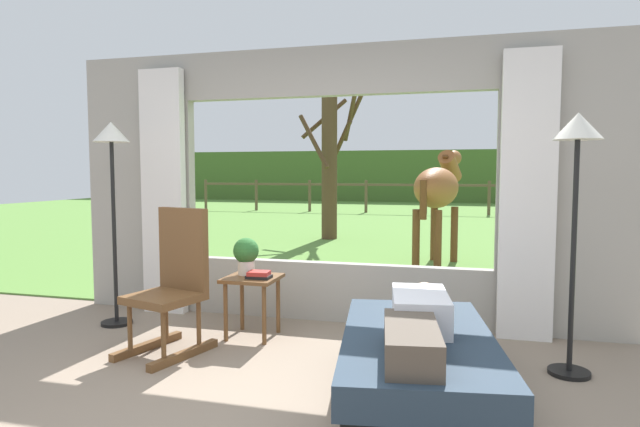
{
  "coord_description": "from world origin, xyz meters",
  "views": [
    {
      "loc": [
        1.17,
        -2.56,
        1.4
      ],
      "look_at": [
        0.0,
        1.8,
        1.05
      ],
      "focal_mm": 29.87,
      "sensor_mm": 36.0,
      "label": 1
    }
  ],
  "objects_px": {
    "book_stack": "(259,275)",
    "horse": "(438,189)",
    "recliner_sofa": "(417,366)",
    "reclining_person": "(418,320)",
    "floor_lamp_left": "(112,162)",
    "side_table": "(252,287)",
    "potted_plant": "(246,254)",
    "rocking_chair": "(174,282)",
    "floor_lamp_right": "(577,165)",
    "pasture_tree": "(330,162)"
  },
  "relations": [
    {
      "from": "floor_lamp_left",
      "to": "side_table",
      "type": "bearing_deg",
      "value": -0.8
    },
    {
      "from": "recliner_sofa",
      "to": "side_table",
      "type": "xyz_separation_m",
      "value": [
        -1.46,
        0.93,
        0.21
      ]
    },
    {
      "from": "recliner_sofa",
      "to": "book_stack",
      "type": "relative_size",
      "value": 8.98
    },
    {
      "from": "reclining_person",
      "to": "book_stack",
      "type": "xyz_separation_m",
      "value": [
        -1.38,
        0.92,
        0.03
      ]
    },
    {
      "from": "horse",
      "to": "side_table",
      "type": "bearing_deg",
      "value": -94.32
    },
    {
      "from": "horse",
      "to": "potted_plant",
      "type": "bearing_deg",
      "value": -95.63
    },
    {
      "from": "recliner_sofa",
      "to": "potted_plant",
      "type": "xyz_separation_m",
      "value": [
        -1.54,
        0.99,
        0.48
      ]
    },
    {
      "from": "recliner_sofa",
      "to": "horse",
      "type": "relative_size",
      "value": 1.0
    },
    {
      "from": "floor_lamp_left",
      "to": "horse",
      "type": "distance_m",
      "value": 4.8
    },
    {
      "from": "floor_lamp_right",
      "to": "horse",
      "type": "xyz_separation_m",
      "value": [
        -1.09,
        4.19,
        -0.3
      ]
    },
    {
      "from": "book_stack",
      "to": "pasture_tree",
      "type": "distance_m",
      "value": 6.75
    },
    {
      "from": "rocking_chair",
      "to": "book_stack",
      "type": "xyz_separation_m",
      "value": [
        0.54,
        0.42,
        0.0
      ]
    },
    {
      "from": "horse",
      "to": "floor_lamp_left",
      "type": "bearing_deg",
      "value": -109.91
    },
    {
      "from": "recliner_sofa",
      "to": "rocking_chair",
      "type": "relative_size",
      "value": 1.62
    },
    {
      "from": "floor_lamp_left",
      "to": "potted_plant",
      "type": "bearing_deg",
      "value": 1.84
    },
    {
      "from": "floor_lamp_left",
      "to": "floor_lamp_right",
      "type": "bearing_deg",
      "value": -3.68
    },
    {
      "from": "potted_plant",
      "to": "horse",
      "type": "height_order",
      "value": "horse"
    },
    {
      "from": "floor_lamp_left",
      "to": "floor_lamp_right",
      "type": "height_order",
      "value": "floor_lamp_left"
    },
    {
      "from": "recliner_sofa",
      "to": "floor_lamp_right",
      "type": "distance_m",
      "value": 1.73
    },
    {
      "from": "pasture_tree",
      "to": "potted_plant",
      "type": "bearing_deg",
      "value": -82.46
    },
    {
      "from": "potted_plant",
      "to": "reclining_person",
      "type": "bearing_deg",
      "value": -34.07
    },
    {
      "from": "recliner_sofa",
      "to": "reclining_person",
      "type": "bearing_deg",
      "value": -98.37
    },
    {
      "from": "floor_lamp_left",
      "to": "pasture_tree",
      "type": "height_order",
      "value": "pasture_tree"
    },
    {
      "from": "potted_plant",
      "to": "floor_lamp_right",
      "type": "height_order",
      "value": "floor_lamp_right"
    },
    {
      "from": "book_stack",
      "to": "recliner_sofa",
      "type": "bearing_deg",
      "value": -32.28
    },
    {
      "from": "recliner_sofa",
      "to": "rocking_chair",
      "type": "distance_m",
      "value": 2.0
    },
    {
      "from": "reclining_person",
      "to": "side_table",
      "type": "distance_m",
      "value": 1.76
    },
    {
      "from": "side_table",
      "to": "potted_plant",
      "type": "distance_m",
      "value": 0.29
    },
    {
      "from": "rocking_chair",
      "to": "side_table",
      "type": "distance_m",
      "value": 0.68
    },
    {
      "from": "reclining_person",
      "to": "horse",
      "type": "relative_size",
      "value": 0.79
    },
    {
      "from": "book_stack",
      "to": "floor_lamp_right",
      "type": "xyz_separation_m",
      "value": [
        2.36,
        -0.16,
        0.9
      ]
    },
    {
      "from": "reclining_person",
      "to": "book_stack",
      "type": "height_order",
      "value": "reclining_person"
    },
    {
      "from": "reclining_person",
      "to": "floor_lamp_right",
      "type": "height_order",
      "value": "floor_lamp_right"
    },
    {
      "from": "side_table",
      "to": "potted_plant",
      "type": "relative_size",
      "value": 1.63
    },
    {
      "from": "side_table",
      "to": "book_stack",
      "type": "relative_size",
      "value": 2.58
    },
    {
      "from": "reclining_person",
      "to": "horse",
      "type": "bearing_deg",
      "value": 82.83
    },
    {
      "from": "side_table",
      "to": "rocking_chair",
      "type": "bearing_deg",
      "value": -133.43
    },
    {
      "from": "side_table",
      "to": "floor_lamp_left",
      "type": "bearing_deg",
      "value": 179.2
    },
    {
      "from": "floor_lamp_left",
      "to": "horse",
      "type": "bearing_deg",
      "value": 55.53
    },
    {
      "from": "reclining_person",
      "to": "rocking_chair",
      "type": "relative_size",
      "value": 1.28
    },
    {
      "from": "floor_lamp_left",
      "to": "floor_lamp_right",
      "type": "relative_size",
      "value": 1.03
    },
    {
      "from": "potted_plant",
      "to": "horse",
      "type": "relative_size",
      "value": 0.18
    },
    {
      "from": "side_table",
      "to": "horse",
      "type": "xyz_separation_m",
      "value": [
        1.36,
        3.97,
        0.73
      ]
    },
    {
      "from": "potted_plant",
      "to": "horse",
      "type": "distance_m",
      "value": 4.19
    },
    {
      "from": "reclining_person",
      "to": "floor_lamp_left",
      "type": "height_order",
      "value": "floor_lamp_left"
    },
    {
      "from": "horse",
      "to": "pasture_tree",
      "type": "relative_size",
      "value": 0.6
    },
    {
      "from": "potted_plant",
      "to": "floor_lamp_left",
      "type": "xyz_separation_m",
      "value": [
        -1.27,
        -0.04,
        0.79
      ]
    },
    {
      "from": "book_stack",
      "to": "horse",
      "type": "bearing_deg",
      "value": 72.49
    },
    {
      "from": "potted_plant",
      "to": "floor_lamp_left",
      "type": "distance_m",
      "value": 1.5
    },
    {
      "from": "reclining_person",
      "to": "potted_plant",
      "type": "xyz_separation_m",
      "value": [
        -1.54,
        1.04,
        0.18
      ]
    }
  ]
}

